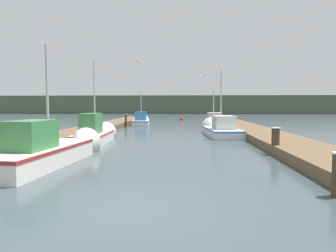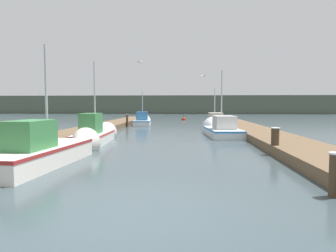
{
  "view_description": "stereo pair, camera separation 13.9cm",
  "coord_description": "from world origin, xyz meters",
  "px_view_note": "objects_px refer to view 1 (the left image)",
  "views": [
    {
      "loc": [
        1.03,
        -5.45,
        1.97
      ],
      "look_at": [
        0.15,
        9.85,
        0.9
      ],
      "focal_mm": 32.0,
      "sensor_mm": 36.0,
      "label": 1
    },
    {
      "loc": [
        1.17,
        -5.44,
        1.97
      ],
      "look_at": [
        0.15,
        9.85,
        0.9
      ],
      "focal_mm": 32.0,
      "sensor_mm": 36.0,
      "label": 2
    }
  ],
  "objects_px": {
    "fishing_boat_0": "(53,149)",
    "mooring_piling_3": "(230,124)",
    "fishing_boat_1": "(96,134)",
    "mooring_piling_1": "(126,120)",
    "fishing_boat_2": "(219,129)",
    "channel_buoy": "(182,119)",
    "seagull_lead": "(202,76)",
    "mooring_piling_0": "(276,141)",
    "seagull_1": "(140,62)",
    "fishing_boat_4": "(141,121)",
    "fishing_boat_3": "(213,124)"
  },
  "relations": [
    {
      "from": "fishing_boat_0",
      "to": "fishing_boat_2",
      "type": "bearing_deg",
      "value": 59.68
    },
    {
      "from": "channel_buoy",
      "to": "fishing_boat_4",
      "type": "bearing_deg",
      "value": -112.88
    },
    {
      "from": "fishing_boat_3",
      "to": "mooring_piling_1",
      "type": "distance_m",
      "value": 7.9
    },
    {
      "from": "fishing_boat_0",
      "to": "mooring_piling_3",
      "type": "bearing_deg",
      "value": 63.48
    },
    {
      "from": "mooring_piling_0",
      "to": "seagull_1",
      "type": "distance_m",
      "value": 12.32
    },
    {
      "from": "fishing_boat_3",
      "to": "fishing_boat_0",
      "type": "bearing_deg",
      "value": -113.99
    },
    {
      "from": "channel_buoy",
      "to": "seagull_lead",
      "type": "height_order",
      "value": "seagull_lead"
    },
    {
      "from": "fishing_boat_3",
      "to": "mooring_piling_1",
      "type": "height_order",
      "value": "fishing_boat_3"
    },
    {
      "from": "fishing_boat_3",
      "to": "mooring_piling_0",
      "type": "relative_size",
      "value": 5.57
    },
    {
      "from": "fishing_boat_4",
      "to": "seagull_1",
      "type": "bearing_deg",
      "value": -87.54
    },
    {
      "from": "fishing_boat_3",
      "to": "channel_buoy",
      "type": "height_order",
      "value": "fishing_boat_3"
    },
    {
      "from": "fishing_boat_0",
      "to": "fishing_boat_4",
      "type": "relative_size",
      "value": 1.17
    },
    {
      "from": "fishing_boat_4",
      "to": "fishing_boat_3",
      "type": "bearing_deg",
      "value": -40.49
    },
    {
      "from": "mooring_piling_0",
      "to": "fishing_boat_2",
      "type": "bearing_deg",
      "value": 99.55
    },
    {
      "from": "mooring_piling_3",
      "to": "channel_buoy",
      "type": "relative_size",
      "value": 0.95
    },
    {
      "from": "fishing_boat_2",
      "to": "fishing_boat_4",
      "type": "relative_size",
      "value": 1.12
    },
    {
      "from": "mooring_piling_3",
      "to": "mooring_piling_0",
      "type": "bearing_deg",
      "value": -89.69
    },
    {
      "from": "seagull_1",
      "to": "fishing_boat_3",
      "type": "bearing_deg",
      "value": 169.29
    },
    {
      "from": "seagull_lead",
      "to": "fishing_boat_0",
      "type": "bearing_deg",
      "value": 103.5
    },
    {
      "from": "mooring_piling_1",
      "to": "seagull_1",
      "type": "distance_m",
      "value": 7.44
    },
    {
      "from": "fishing_boat_4",
      "to": "mooring_piling_1",
      "type": "bearing_deg",
      "value": -113.06
    },
    {
      "from": "mooring_piling_1",
      "to": "channel_buoy",
      "type": "xyz_separation_m",
      "value": [
        4.94,
        12.46,
        -0.45
      ]
    },
    {
      "from": "fishing_boat_0",
      "to": "fishing_boat_1",
      "type": "bearing_deg",
      "value": 95.79
    },
    {
      "from": "fishing_boat_2",
      "to": "fishing_boat_4",
      "type": "xyz_separation_m",
      "value": [
        -6.68,
        9.95,
        0.0
      ]
    },
    {
      "from": "mooring_piling_3",
      "to": "seagull_lead",
      "type": "xyz_separation_m",
      "value": [
        -2.44,
        -3.32,
        3.42
      ]
    },
    {
      "from": "mooring_piling_0",
      "to": "seagull_lead",
      "type": "xyz_separation_m",
      "value": [
        -2.5,
        8.37,
        3.35
      ]
    },
    {
      "from": "fishing_boat_4",
      "to": "fishing_boat_2",
      "type": "bearing_deg",
      "value": -61.59
    },
    {
      "from": "mooring_piling_0",
      "to": "mooring_piling_1",
      "type": "bearing_deg",
      "value": 121.18
    },
    {
      "from": "fishing_boat_1",
      "to": "mooring_piling_1",
      "type": "relative_size",
      "value": 4.39
    },
    {
      "from": "seagull_lead",
      "to": "fishing_boat_2",
      "type": "bearing_deg",
      "value": -159.25
    },
    {
      "from": "fishing_boat_0",
      "to": "fishing_boat_1",
      "type": "xyz_separation_m",
      "value": [
        -0.2,
        5.72,
        -0.01
      ]
    },
    {
      "from": "fishing_boat_1",
      "to": "seagull_1",
      "type": "relative_size",
      "value": 10.81
    },
    {
      "from": "mooring_piling_1",
      "to": "fishing_boat_2",
      "type": "bearing_deg",
      "value": -42.13
    },
    {
      "from": "mooring_piling_1",
      "to": "seagull_lead",
      "type": "xyz_separation_m",
      "value": [
        6.47,
        -6.46,
        3.31
      ]
    },
    {
      "from": "fishing_boat_4",
      "to": "channel_buoy",
      "type": "xyz_separation_m",
      "value": [
        3.98,
        9.42,
        -0.24
      ]
    },
    {
      "from": "fishing_boat_0",
      "to": "channel_buoy",
      "type": "distance_m",
      "value": 29.7
    },
    {
      "from": "fishing_boat_1",
      "to": "fishing_boat_2",
      "type": "distance_m",
      "value": 8.23
    },
    {
      "from": "fishing_boat_0",
      "to": "fishing_boat_2",
      "type": "xyz_separation_m",
      "value": [
        6.8,
        10.05,
        -0.08
      ]
    },
    {
      "from": "seagull_1",
      "to": "seagull_lead",
      "type": "bearing_deg",
      "value": 122.75
    },
    {
      "from": "mooring_piling_3",
      "to": "seagull_1",
      "type": "bearing_deg",
      "value": -160.15
    },
    {
      "from": "seagull_1",
      "to": "channel_buoy",
      "type": "bearing_deg",
      "value": -144.45
    },
    {
      "from": "fishing_boat_0",
      "to": "mooring_piling_3",
      "type": "xyz_separation_m",
      "value": [
        8.07,
        13.81,
        0.02
      ]
    },
    {
      "from": "fishing_boat_3",
      "to": "mooring_piling_3",
      "type": "distance_m",
      "value": 1.88
    },
    {
      "from": "fishing_boat_1",
      "to": "mooring_piling_3",
      "type": "relative_size",
      "value": 5.41
    },
    {
      "from": "fishing_boat_1",
      "to": "fishing_boat_3",
      "type": "bearing_deg",
      "value": 50.25
    },
    {
      "from": "fishing_boat_1",
      "to": "seagull_lead",
      "type": "relative_size",
      "value": 10.53
    },
    {
      "from": "seagull_1",
      "to": "fishing_boat_2",
      "type": "bearing_deg",
      "value": 120.66
    },
    {
      "from": "mooring_piling_0",
      "to": "channel_buoy",
      "type": "xyz_separation_m",
      "value": [
        -4.04,
        27.29,
        -0.41
      ]
    },
    {
      "from": "fishing_boat_3",
      "to": "mooring_piling_3",
      "type": "relative_size",
      "value": 6.39
    },
    {
      "from": "mooring_piling_1",
      "to": "mooring_piling_0",
      "type": "bearing_deg",
      "value": -58.82
    }
  ]
}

